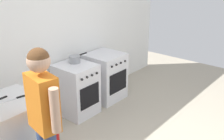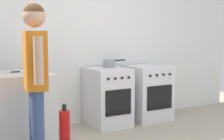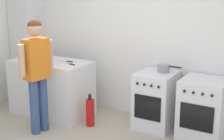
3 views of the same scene
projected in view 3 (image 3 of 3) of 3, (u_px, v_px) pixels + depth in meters
name	position (u px, v px, depth m)	size (l,w,h in m)	color
back_wall	(147.00, 37.00, 5.39)	(6.00, 0.10, 2.60)	white
counter_unit	(52.00, 88.00, 5.65)	(1.30, 0.70, 0.90)	silver
oven_left	(156.00, 100.00, 5.13)	(0.54, 0.62, 0.85)	silver
oven_right	(203.00, 109.00, 4.78)	(0.60, 0.62, 0.85)	silver
pot	(164.00, 68.00, 5.04)	(0.36, 0.18, 0.12)	gray
knife_bread	(68.00, 63.00, 5.35)	(0.35, 0.11, 0.01)	silver
knife_chef	(65.00, 61.00, 5.51)	(0.31, 0.04, 0.01)	silver
knife_carving	(24.00, 58.00, 5.71)	(0.33, 0.07, 0.01)	silver
person	(37.00, 67.00, 4.81)	(0.26, 0.56, 1.65)	#384C7A
fire_extinguisher	(90.00, 112.00, 5.21)	(0.13, 0.13, 0.50)	red
larder_cabinet	(28.00, 45.00, 6.38)	(0.48, 0.44, 2.00)	silver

